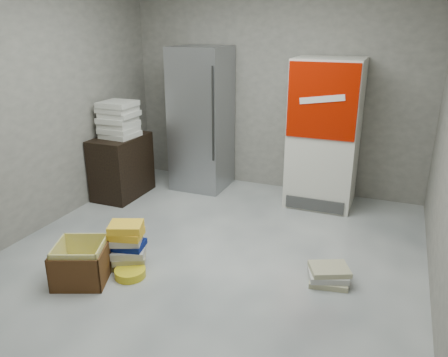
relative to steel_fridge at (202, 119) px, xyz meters
name	(u,v)px	position (x,y,z in m)	size (l,w,h in m)	color
ground	(195,272)	(0.90, -2.13, -0.95)	(5.00, 5.00, 0.00)	silver
room_shell	(190,74)	(0.90, -2.13, 0.85)	(4.04, 5.04, 2.82)	gray
steel_fridge	(202,119)	(0.00, 0.00, 0.00)	(0.70, 0.72, 1.90)	#ACAEB4
coke_cooler	(324,134)	(1.65, -0.01, -0.05)	(0.80, 0.73, 1.80)	silver
wood_shelf	(122,166)	(-0.83, -0.73, -0.55)	(0.50, 0.80, 0.80)	black
supply_box_stack	(119,119)	(-0.82, -0.73, 0.08)	(0.44, 0.43, 0.45)	white
phonebook_stack_main	(127,245)	(0.26, -2.26, -0.73)	(0.40, 0.36, 0.44)	olive
phonebook_stack_side	(328,275)	(2.06, -1.83, -0.87)	(0.41, 0.38, 0.15)	#B7B089
cardboard_box	(82,265)	(0.02, -2.61, -0.80)	(0.58, 0.58, 0.36)	yellow
bucket_lid	(130,273)	(0.38, -2.41, -0.91)	(0.28, 0.28, 0.07)	yellow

